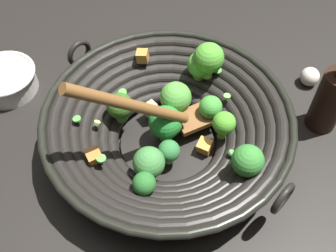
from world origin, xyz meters
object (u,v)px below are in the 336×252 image
at_px(soy_sauce_bottle, 331,99).
at_px(garlic_bulb, 310,77).
at_px(wok, 168,125).
at_px(prep_bowl, 6,80).

bearing_deg(soy_sauce_bottle, garlic_bulb, -29.34).
bearing_deg(soy_sauce_bottle, wok, 69.45).
distance_m(prep_bowl, garlic_bulb, 0.61).
xyz_separation_m(soy_sauce_bottle, prep_bowl, (0.38, 0.48, -0.05)).
height_order(prep_bowl, garlic_bulb, prep_bowl).
bearing_deg(wok, soy_sauce_bottle, -110.55).
height_order(wok, prep_bowl, wok).
bearing_deg(wok, prep_bowl, 36.61).
bearing_deg(wok, garlic_bulb, -92.19).
bearing_deg(garlic_bulb, wok, 87.81).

